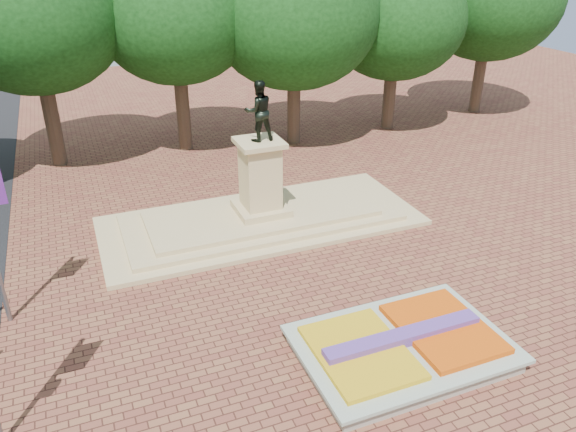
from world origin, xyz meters
The scene contains 4 objects.
ground centered at (0.00, 0.00, 0.00)m, with size 90.00×90.00×0.00m, color brown.
flower_bed centered at (1.03, -2.00, 0.38)m, with size 6.30×4.30×0.91m.
monument centered at (0.00, 8.00, 0.88)m, with size 14.00×6.00×6.40m.
tree_row_back centered at (2.33, 18.00, 6.67)m, with size 44.80×8.80×10.43m.
Camera 1 is at (-7.26, -13.16, 11.60)m, focal length 35.00 mm.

